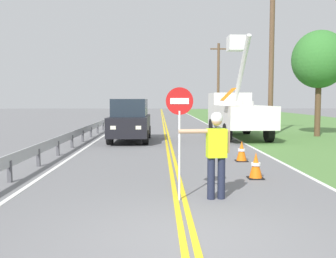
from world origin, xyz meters
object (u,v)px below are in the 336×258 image
at_px(stop_sign_paddle, 179,118).
at_px(roadside_tree_verge, 319,60).
at_px(utility_bucket_truck, 236,111).
at_px(utility_pole_near, 271,56).
at_px(traffic_cone_lead, 256,166).
at_px(utility_pole_mid, 218,79).
at_px(oncoming_suv_nearest, 130,120).
at_px(traffic_cone_mid, 242,151).
at_px(flagger_worker, 216,149).

xyz_separation_m(stop_sign_paddle, roadside_tree_verge, (8.49, 13.47, 2.56)).
distance_m(utility_bucket_truck, roadside_tree_verge, 5.47).
bearing_deg(stop_sign_paddle, utility_pole_near, 66.77).
bearing_deg(traffic_cone_lead, utility_bucket_truck, 81.18).
height_order(utility_pole_mid, traffic_cone_lead, utility_pole_mid).
height_order(stop_sign_paddle, utility_bucket_truck, utility_bucket_truck).
distance_m(utility_pole_mid, roadside_tree_verge, 20.73).
xyz_separation_m(oncoming_suv_nearest, traffic_cone_mid, (4.22, -6.24, -0.72)).
distance_m(utility_bucket_truck, traffic_cone_lead, 11.23).
distance_m(traffic_cone_lead, traffic_cone_mid, 2.82).
bearing_deg(flagger_worker, roadside_tree_verge, 60.01).
bearing_deg(stop_sign_paddle, flagger_worker, 5.83).
bearing_deg(roadside_tree_verge, utility_pole_near, 175.08).
bearing_deg(traffic_cone_mid, utility_pole_mid, 82.78).
bearing_deg(utility_bucket_truck, traffic_cone_mid, -100.19).
xyz_separation_m(oncoming_suv_nearest, roadside_tree_verge, (10.35, 2.32, 3.21)).
height_order(traffic_cone_lead, traffic_cone_mid, same).
distance_m(utility_bucket_truck, oncoming_suv_nearest, 6.05).
bearing_deg(flagger_worker, utility_pole_near, 69.42).
distance_m(utility_pole_near, traffic_cone_lead, 12.89).
height_order(flagger_worker, traffic_cone_lead, flagger_worker).
bearing_deg(stop_sign_paddle, oncoming_suv_nearest, 99.45).
relative_size(flagger_worker, traffic_cone_lead, 2.61).
relative_size(traffic_cone_mid, roadside_tree_verge, 0.12).
xyz_separation_m(stop_sign_paddle, utility_bucket_truck, (3.84, 13.15, -0.29)).
height_order(stop_sign_paddle, traffic_cone_mid, stop_sign_paddle).
bearing_deg(oncoming_suv_nearest, traffic_cone_lead, -66.26).
bearing_deg(traffic_cone_lead, flagger_worker, -123.91).
xyz_separation_m(oncoming_suv_nearest, utility_pole_near, (7.74, 2.54, 3.46)).
distance_m(flagger_worker, utility_pole_near, 14.96).
height_order(flagger_worker, roadside_tree_verge, roadside_tree_verge).
distance_m(traffic_cone_mid, roadside_tree_verge, 11.24).
distance_m(stop_sign_paddle, roadside_tree_verge, 16.13).
height_order(utility_bucket_truck, roadside_tree_verge, roadside_tree_verge).
bearing_deg(roadside_tree_verge, stop_sign_paddle, -122.23).
bearing_deg(flagger_worker, traffic_cone_mid, 71.75).
relative_size(oncoming_suv_nearest, traffic_cone_mid, 6.61).
relative_size(utility_bucket_truck, utility_pole_mid, 0.84).
distance_m(oncoming_suv_nearest, roadside_tree_verge, 11.08).
xyz_separation_m(utility_pole_near, traffic_cone_lead, (-3.75, -11.60, -4.19)).
relative_size(utility_bucket_truck, traffic_cone_mid, 9.81).
height_order(stop_sign_paddle, traffic_cone_lead, stop_sign_paddle).
distance_m(flagger_worker, utility_pole_mid, 34.54).
bearing_deg(utility_bucket_truck, utility_pole_mid, 83.97).
height_order(oncoming_suv_nearest, roadside_tree_verge, roadside_tree_verge).
distance_m(utility_pole_near, utility_pole_mid, 20.37).
xyz_separation_m(utility_pole_near, traffic_cone_mid, (-3.52, -8.79, -4.19)).
distance_m(stop_sign_paddle, utility_pole_near, 15.17).
distance_m(utility_pole_near, roadside_tree_verge, 2.64).
bearing_deg(stop_sign_paddle, roadside_tree_verge, 57.77).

